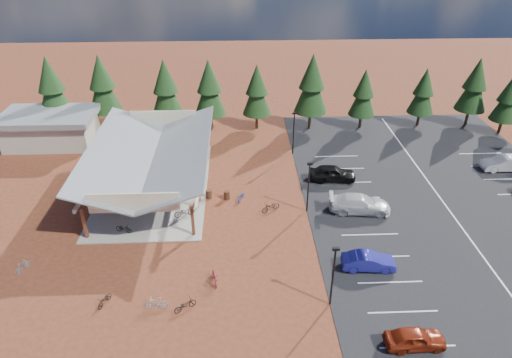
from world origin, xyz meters
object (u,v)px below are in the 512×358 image
(bike_8, at_px, (105,300))
(car_3, at_px, (360,204))
(bike_3, at_px, (135,159))
(car_9, at_px, (504,163))
(lamp_post_1, at_px, (309,184))
(bike_6, at_px, (181,176))
(bike_1, at_px, (140,199))
(bike_0, at_px, (123,228))
(bike_7, at_px, (184,161))
(car_1, at_px, (368,261))
(bike_2, at_px, (143,179))
(lamp_post_0, at_px, (333,273))
(bike_13, at_px, (156,303))
(bike_16, at_px, (271,207))
(bike_9, at_px, (22,266))
(bike_14, at_px, (241,197))
(bike_11, at_px, (214,277))
(lamp_post_2, at_px, (294,130))
(trash_bin_1, at_px, (209,194))
(bike_4, at_px, (184,212))
(car_0, at_px, (415,338))
(bike_12, at_px, (185,305))
(car_4, at_px, (332,173))
(trash_bin_0, at_px, (227,195))
(bike_15, at_px, (197,201))
(outbuilding, at_px, (50,128))
(bike_pavilion, at_px, (151,154))

(bike_8, xyz_separation_m, car_3, (21.04, 10.99, 0.47))
(bike_3, relative_size, car_9, 0.32)
(lamp_post_1, xyz_separation_m, bike_6, (-12.46, 6.22, -2.41))
(bike_1, xyz_separation_m, bike_3, (-2.02, 8.42, 0.02))
(bike_6, bearing_deg, bike_0, 161.43)
(bike_7, distance_m, car_1, 24.01)
(bike_2, relative_size, bike_8, 1.10)
(lamp_post_1, bearing_deg, lamp_post_0, -90.00)
(bike_13, distance_m, car_3, 20.78)
(bike_6, distance_m, bike_16, 10.94)
(bike_8, height_order, bike_9, bike_9)
(bike_0, height_order, bike_13, bike_13)
(bike_7, height_order, bike_14, bike_7)
(car_3, bearing_deg, car_1, 177.93)
(bike_11, bearing_deg, lamp_post_2, 56.47)
(trash_bin_1, height_order, bike_14, trash_bin_1)
(bike_2, distance_m, bike_6, 3.94)
(bike_2, bearing_deg, bike_4, -141.75)
(bike_3, xyz_separation_m, car_3, (22.87, -10.67, 0.30))
(lamp_post_1, relative_size, bike_8, 3.36)
(bike_8, height_order, car_0, car_0)
(bike_7, bearing_deg, bike_6, 175.27)
(bike_12, relative_size, bike_16, 0.91)
(lamp_post_0, bearing_deg, bike_3, 128.82)
(bike_6, bearing_deg, bike_11, -159.41)
(lamp_post_1, xyz_separation_m, car_4, (3.43, 5.58, -2.11))
(trash_bin_1, distance_m, car_1, 17.05)
(trash_bin_0, height_order, car_1, car_1)
(bike_12, xyz_separation_m, car_3, (15.23, 11.77, 0.42))
(bike_16, bearing_deg, bike_7, -164.38)
(lamp_post_1, distance_m, bike_2, 17.54)
(bike_4, bearing_deg, bike_1, 42.21)
(bike_0, relative_size, car_1, 0.36)
(bike_12, distance_m, bike_15, 13.55)
(bike_12, bearing_deg, bike_11, -68.47)
(outbuilding, distance_m, bike_1, 19.26)
(trash_bin_0, bearing_deg, trash_bin_1, 171.73)
(bike_13, height_order, car_0, car_0)
(bike_0, relative_size, bike_8, 1.00)
(bike_3, distance_m, bike_12, 23.70)
(bike_pavilion, xyz_separation_m, bike_0, (-1.57, -7.80, -3.32))
(bike_9, relative_size, car_1, 0.35)
(bike_2, xyz_separation_m, bike_14, (10.20, -3.72, -0.10))
(lamp_post_0, xyz_separation_m, bike_16, (-3.42, 12.06, -2.48))
(bike_0, height_order, bike_9, bike_0)
(bike_7, bearing_deg, trash_bin_0, -150.05)
(lamp_post_2, xyz_separation_m, car_9, (22.54, -5.00, -2.15))
(car_0, bearing_deg, bike_7, 32.77)
(lamp_post_2, relative_size, trash_bin_1, 5.71)
(bike_1, bearing_deg, bike_6, -48.66)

